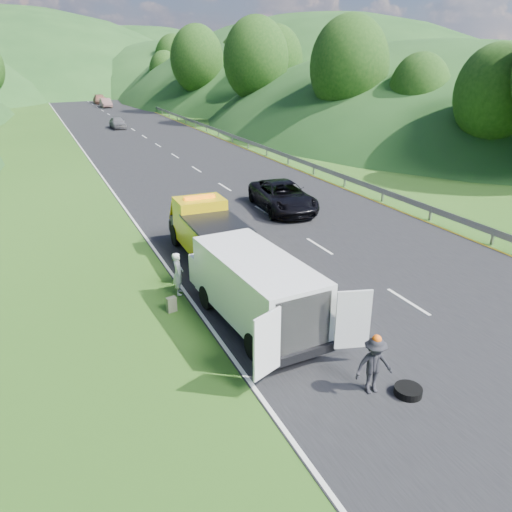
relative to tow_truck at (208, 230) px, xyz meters
name	(u,v)px	position (x,y,z in m)	size (l,w,h in m)	color
ground	(305,295)	(1.95, -4.92, -1.19)	(320.00, 320.00, 0.00)	#38661E
road_surface	(144,137)	(4.95, 35.08, -1.18)	(14.00, 200.00, 0.02)	black
guardrail	(178,121)	(12.25, 47.58, -1.19)	(0.06, 140.00, 1.52)	gray
tree_line_right	(244,111)	(24.95, 55.08, -1.19)	(14.00, 140.00, 14.00)	#2D5218
hills_backdrop	(80,88)	(8.45, 129.78, -1.19)	(201.00, 288.60, 44.00)	#2D5B23
tow_truck	(208,230)	(0.00, 0.00, 0.00)	(2.25, 5.69, 2.43)	black
white_van	(254,286)	(-0.56, -6.06, 0.13)	(3.59, 6.69, 2.33)	black
woman	(179,294)	(-2.17, -3.01, -1.19)	(0.57, 0.42, 1.58)	silver
child	(248,314)	(-0.48, -5.40, -1.19)	(0.48, 0.37, 0.98)	#A3A95A
worker	(371,392)	(0.74, -10.53, -1.19)	(1.01, 0.58, 1.57)	black
suitcase	(172,304)	(-2.77, -4.20, -0.92)	(0.33, 0.18, 0.52)	#63654C
spare_tire	(408,395)	(1.51, -11.00, -1.19)	(0.71, 0.71, 0.20)	black
passing_suv	(283,210)	(6.05, 4.89, -1.19)	(2.59, 5.61, 1.56)	black
dist_car_a	(118,129)	(3.55, 42.85, -1.19)	(1.57, 3.91, 1.33)	#535257
dist_car_b	(106,107)	(6.31, 70.15, -1.19)	(1.53, 4.40, 1.45)	brown
dist_car_c	(101,104)	(6.43, 77.73, -1.19)	(2.05, 5.05, 1.47)	#985D4C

